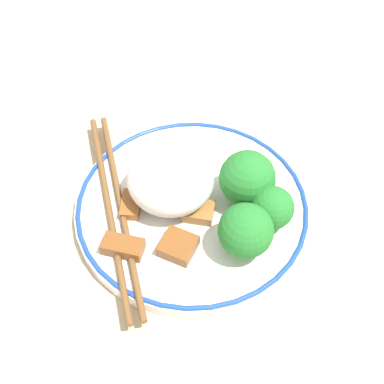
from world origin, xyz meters
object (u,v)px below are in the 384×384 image
(broccoli_back_center, at_px, (272,208))
(chopsticks, at_px, (115,207))
(broccoli_back_right, at_px, (247,179))
(broccoli_back_left, at_px, (246,231))
(plate, at_px, (192,207))

(broccoli_back_center, relative_size, chopsticks, 0.22)
(broccoli_back_center, bearing_deg, chopsticks, 109.00)
(broccoli_back_right, bearing_deg, broccoli_back_center, -118.51)
(broccoli_back_center, distance_m, chopsticks, 0.15)
(broccoli_back_right, height_order, chopsticks, broccoli_back_right)
(broccoli_back_right, bearing_deg, chopsticks, 121.19)
(broccoli_back_center, relative_size, broccoli_back_right, 0.78)
(chopsticks, bearing_deg, broccoli_back_left, -84.82)
(plate, distance_m, broccoli_back_center, 0.08)
(broccoli_back_right, distance_m, chopsticks, 0.13)
(broccoli_back_center, bearing_deg, broccoli_back_left, 162.46)
(plate, height_order, broccoli_back_right, broccoli_back_right)
(broccoli_back_right, xyz_separation_m, chopsticks, (-0.07, 0.11, -0.03))
(broccoli_back_left, distance_m, broccoli_back_center, 0.04)
(broccoli_back_right, relative_size, chopsticks, 0.29)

